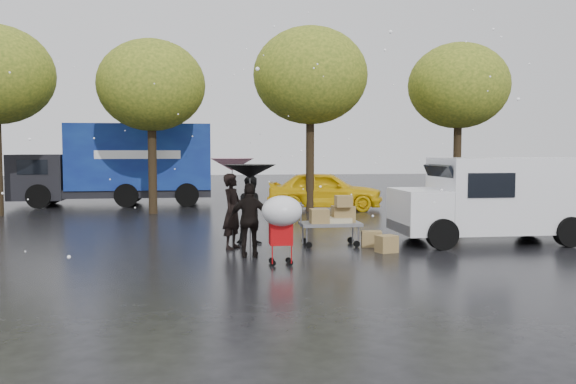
{
  "coord_description": "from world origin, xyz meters",
  "views": [
    {
      "loc": [
        -1.58,
        -13.32,
        2.41
      ],
      "look_at": [
        0.39,
        1.0,
        1.4
      ],
      "focal_mm": 38.0,
      "sensor_mm": 36.0,
      "label": 1
    }
  ],
  "objects": [
    {
      "name": "yellow_taxi",
      "position": [
        3.22,
        10.6,
        0.78
      ],
      "size": [
        4.86,
        2.8,
        1.55
      ],
      "primitive_type": "imported",
      "rotation": [
        0.0,
        0.0,
        1.35
      ],
      "color": "yellow",
      "rests_on": "ground"
    },
    {
      "name": "person_black",
      "position": [
        -0.57,
        0.19,
        0.83
      ],
      "size": [
        1.02,
        0.53,
        1.67
      ],
      "primitive_type": "imported",
      "rotation": [
        0.0,
        0.0,
        3.01
      ],
      "color": "black",
      "rests_on": "ground"
    },
    {
      "name": "box_ground_far",
      "position": [
        2.54,
        1.29,
        0.19
      ],
      "size": [
        0.56,
        0.47,
        0.38
      ],
      "primitive_type": "cube",
      "rotation": [
        0.0,
        0.0,
        -0.2
      ],
      "color": "brown",
      "rests_on": "ground"
    },
    {
      "name": "white_van",
      "position": [
        5.89,
        1.51,
        1.16
      ],
      "size": [
        4.91,
        2.18,
        2.2
      ],
      "color": "white",
      "rests_on": "ground"
    },
    {
      "name": "umbrella_pink",
      "position": [
        -0.91,
        1.42,
        2.05
      ],
      "size": [
        1.06,
        1.06,
        2.2
      ],
      "color": "#4C4C4C",
      "rests_on": "ground"
    },
    {
      "name": "blue_truck",
      "position": [
        -5.14,
        13.81,
        1.76
      ],
      "size": [
        8.3,
        2.6,
        3.5
      ],
      "color": "navy",
      "rests_on": "ground"
    },
    {
      "name": "ground",
      "position": [
        0.0,
        0.0,
        0.0
      ],
      "size": [
        90.0,
        90.0,
        0.0
      ],
      "primitive_type": "plane",
      "color": "black",
      "rests_on": "ground"
    },
    {
      "name": "tree_row",
      "position": [
        -0.47,
        10.0,
        5.02
      ],
      "size": [
        21.6,
        4.4,
        7.12
      ],
      "color": "black",
      "rests_on": "ground"
    },
    {
      "name": "person_pink",
      "position": [
        -0.91,
        1.42,
        0.92
      ],
      "size": [
        0.69,
        0.79,
        1.84
      ],
      "primitive_type": "imported",
      "rotation": [
        0.0,
        0.0,
        1.11
      ],
      "color": "black",
      "rests_on": "ground"
    },
    {
      "name": "umbrella_black",
      "position": [
        -0.57,
        0.19,
        1.93
      ],
      "size": [
        1.16,
        1.16,
        2.08
      ],
      "color": "#4C4C4C",
      "rests_on": "ground"
    },
    {
      "name": "vendor_cart",
      "position": [
        1.62,
        1.55,
        0.73
      ],
      "size": [
        1.52,
        0.8,
        1.27
      ],
      "color": "slate",
      "rests_on": "ground"
    },
    {
      "name": "shopping_cart",
      "position": [
        -0.0,
        -0.92,
        1.06
      ],
      "size": [
        0.84,
        0.84,
        1.46
      ],
      "color": "red",
      "rests_on": "ground"
    },
    {
      "name": "box_ground_near",
      "position": [
        2.65,
        0.39,
        0.2
      ],
      "size": [
        0.53,
        0.47,
        0.4
      ],
      "primitive_type": "cube",
      "rotation": [
        0.0,
        0.0,
        0.3
      ],
      "color": "brown",
      "rests_on": "ground"
    },
    {
      "name": "person_middle",
      "position": [
        -0.37,
        2.07,
        0.87
      ],
      "size": [
        0.88,
        0.7,
        1.74
      ],
      "primitive_type": "imported",
      "rotation": [
        0.0,
        0.0,
        0.05
      ],
      "color": "black",
      "rests_on": "ground"
    }
  ]
}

